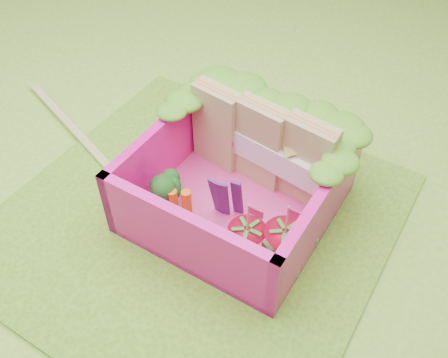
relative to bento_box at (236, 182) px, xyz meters
name	(u,v)px	position (x,y,z in m)	size (l,w,h in m)	color
ground	(195,220)	(-0.20, -0.23, -0.31)	(14.00, 14.00, 0.00)	#81B131
placemat	(195,219)	(-0.20, -0.23, -0.29)	(2.60, 2.60, 0.03)	#5E9B23
bento_floor	(236,206)	(0.00, 0.00, -0.25)	(1.30, 1.30, 0.05)	#E0398B
bento_box	(236,182)	(0.00, 0.00, 0.00)	(1.30, 1.30, 0.55)	#FF159B
lettuce_ruffle	(270,110)	(0.00, 0.45, 0.33)	(1.43, 0.77, 0.11)	#41971B
sandwich_stack	(261,144)	(0.00, 0.34, 0.10)	(1.21, 0.32, 0.66)	tan
broccoli	(164,187)	(-0.43, -0.26, -0.05)	(0.32, 0.32, 0.25)	#629447
carrot_sticks	(180,204)	(-0.27, -0.30, -0.10)	(0.15, 0.11, 0.25)	orange
purple_wedges	(226,198)	(0.00, -0.14, -0.04)	(0.20, 0.10, 0.38)	#4C1C62
strawberry_left	(247,241)	(0.28, -0.35, -0.09)	(0.25, 0.25, 0.49)	red
strawberry_right	(283,245)	(0.50, -0.25, -0.08)	(0.27, 0.27, 0.51)	red
snap_peas	(251,245)	(0.28, -0.29, -0.20)	(0.82, 0.58, 0.05)	#51A132
chopsticks	(92,148)	(-1.33, -0.08, -0.25)	(2.22, 0.81, 0.04)	#DCC479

